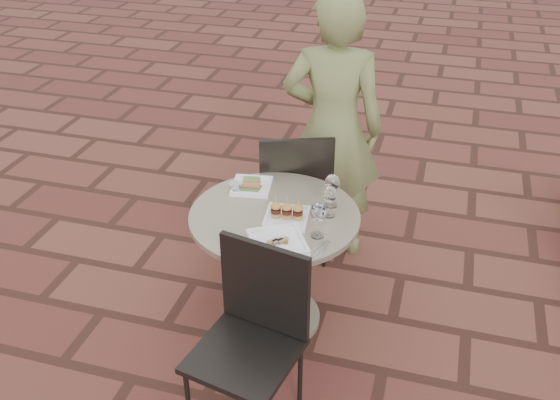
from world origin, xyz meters
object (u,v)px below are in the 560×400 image
(chair_far, at_px, (295,187))
(plate_sliders, at_px, (287,214))
(chair_near, at_px, (254,326))
(plate_tuna, at_px, (277,242))
(diner, at_px, (333,129))
(plate_salmon, at_px, (252,186))
(cafe_table, at_px, (275,252))

(chair_far, height_order, plate_sliders, chair_far)
(chair_far, relative_size, chair_near, 1.00)
(chair_far, height_order, plate_tuna, chair_far)
(diner, height_order, plate_sliders, diner)
(diner, bearing_deg, chair_far, 46.24)
(plate_salmon, xyz_separation_m, plate_sliders, (0.27, -0.25, 0.01))
(chair_near, bearing_deg, cafe_table, 109.75)
(cafe_table, bearing_deg, diner, 80.91)
(cafe_table, distance_m, chair_near, 0.66)
(chair_near, bearing_deg, diner, 99.98)
(plate_tuna, bearing_deg, chair_near, -89.47)
(chair_near, height_order, diner, diner)
(cafe_table, relative_size, chair_far, 0.97)
(chair_near, bearing_deg, plate_salmon, 120.06)
(plate_sliders, bearing_deg, plate_salmon, 137.34)
(plate_salmon, height_order, plate_sliders, plate_sliders)
(cafe_table, xyz_separation_m, chair_far, (-0.05, 0.59, 0.07))
(plate_salmon, bearing_deg, diner, 61.31)
(chair_far, bearing_deg, cafe_table, 73.61)
(chair_far, distance_m, diner, 0.43)
(chair_far, bearing_deg, plate_sliders, 80.18)
(cafe_table, relative_size, chair_near, 0.97)
(chair_near, xyz_separation_m, plate_salmon, (-0.29, 0.87, 0.20))
(cafe_table, height_order, diner, diner)
(cafe_table, height_order, chair_far, chair_far)
(diner, relative_size, plate_sliders, 7.11)
(chair_far, xyz_separation_m, plate_salmon, (-0.15, -0.37, 0.20))
(cafe_table, bearing_deg, chair_near, -81.63)
(plate_salmon, relative_size, plate_tuna, 0.69)
(chair_far, distance_m, plate_salmon, 0.45)
(chair_far, xyz_separation_m, chair_near, (0.14, -1.24, 0.00))
(cafe_table, bearing_deg, plate_tuna, -70.73)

